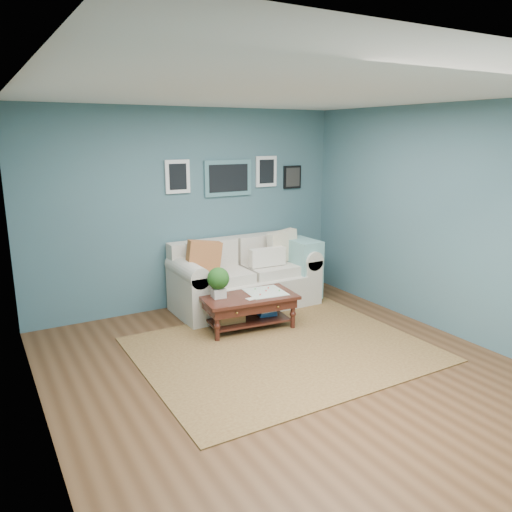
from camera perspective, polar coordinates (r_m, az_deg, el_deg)
room_shell at (r=4.76m, az=3.98°, el=1.81°), size 5.00×5.02×2.70m
area_rug at (r=5.67m, az=3.06°, el=-10.60°), size 3.08×2.46×0.01m
loveseat at (r=6.95m, az=-0.73°, el=-2.30°), size 2.03×0.92×1.04m
coffee_table at (r=6.15m, az=-1.50°, el=-5.14°), size 1.21×0.78×0.80m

